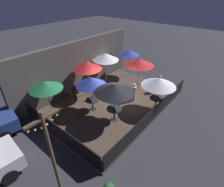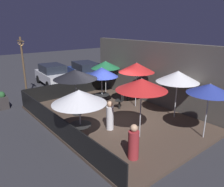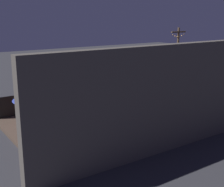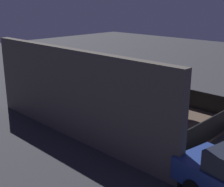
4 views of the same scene
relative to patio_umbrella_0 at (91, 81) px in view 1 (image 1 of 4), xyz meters
name	(u,v)px [view 1 (image 1 of 4)]	position (x,y,z in m)	size (l,w,h in m)	color
ground_plane	(113,103)	(1.49, -0.46, -2.12)	(60.00, 60.00, 0.00)	#2D2D33
patio_deck	(113,102)	(1.49, -0.46, -2.06)	(8.96, 6.14, 0.12)	#47382D
building_wall	(78,66)	(1.49, 2.84, -0.28)	(10.56, 0.36, 3.67)	#4C4742
fence_front	(154,113)	(1.49, -3.48, -1.53)	(8.76, 0.05, 0.95)	black
fence_side_left	(57,132)	(-2.94, -0.46, -1.53)	(0.05, 5.94, 0.95)	black
patio_umbrella_0	(91,81)	(0.00, 0.00, 0.00)	(1.81, 1.81, 2.25)	#B2B2B7
patio_umbrella_1	(114,88)	(0.09, -1.68, 0.12)	(2.18, 2.18, 2.35)	#B2B2B7
patio_umbrella_2	(159,82)	(2.66, -2.99, -0.11)	(2.07, 2.07, 2.15)	#B2B2B7
patio_umbrella_3	(87,65)	(1.15, 1.51, 0.24)	(1.96, 1.96, 2.50)	#B2B2B7
patio_umbrella_4	(46,85)	(-1.90, 1.71, -0.05)	(1.89, 1.89, 2.19)	#B2B2B7
patio_umbrella_5	(139,62)	(3.82, -0.90, 0.25)	(2.03, 2.03, 2.49)	#B2B2B7
patio_umbrella_6	(129,52)	(5.50, 1.13, 0.09)	(1.74, 1.74, 2.29)	#B2B2B7
patio_umbrella_7	(106,57)	(3.49, 1.94, 0.09)	(2.04, 2.04, 2.36)	#B2B2B7
dining_table_0	(92,102)	(0.00, 0.00, -1.42)	(0.82, 0.82, 0.73)	black
dining_table_1	(114,111)	(0.09, -1.68, -1.38)	(0.87, 0.87, 0.78)	black
dining_table_2	(156,100)	(2.66, -2.99, -1.40)	(0.84, 0.84, 0.77)	black
patio_chair_0	(97,93)	(0.95, 0.56, -1.47)	(0.55, 0.55, 0.95)	black
patio_chair_1	(75,92)	(0.19, 1.91, -1.51)	(0.44, 0.44, 0.91)	black
patron_0	(134,93)	(2.50, -1.41, -1.39)	(0.33, 0.33, 1.31)	silver
patron_1	(159,84)	(4.75, -2.16, -1.42)	(0.51, 0.51, 1.28)	maroon
light_post	(52,154)	(-4.49, -2.73, 0.05)	(1.10, 0.12, 3.89)	brown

